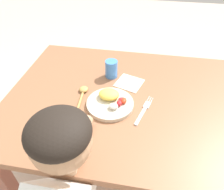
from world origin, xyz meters
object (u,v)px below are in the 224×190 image
plate (110,102)px  fork (144,111)px  spoon (82,93)px  drinking_cup (111,69)px

plate → fork: 0.16m
fork → spoon: bearing=95.7°
fork → spoon: size_ratio=1.00×
plate → drinking_cup: 0.23m
fork → drinking_cup: (-0.19, 0.24, 0.04)m
fork → spoon: 0.31m
plate → fork: plate is taller
spoon → plate: bearing=-110.9°
spoon → drinking_cup: size_ratio=2.05×
plate → drinking_cup: size_ratio=2.29×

